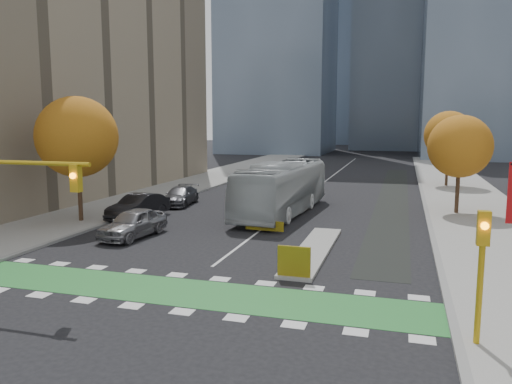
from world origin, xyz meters
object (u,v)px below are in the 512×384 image
Objects in this scene: tree_east_far at (449,135)px; parked_car_a at (133,223)px; parked_car_c at (180,196)px; parked_car_b at (138,207)px; tree_east_near at (460,146)px; bus at (283,188)px; traffic_signal_east at (482,258)px; hazard_board at (294,261)px; tree_west at (77,137)px.

tree_east_far is 34.78m from parked_car_a.
parked_car_c is at bearing -140.19° from tree_east_far.
tree_east_near is at bearing 27.84° from parked_car_b.
bus is 2.78× the size of parked_car_a.
tree_east_near reaches higher than parked_car_a.
parked_car_b is at bearing 122.29° from parked_car_a.
tree_east_far is at bearing 55.38° from parked_car_b.
tree_east_far reaches higher than traffic_signal_east.
tree_west is at bearing 154.01° from hazard_board.
tree_east_near is 0.52× the size of bus.
traffic_signal_east is at bearing -35.92° from hazard_board.
tree_east_far is (24.50, 26.00, -0.38)m from tree_west.
parked_car_b reaches higher than hazard_board.
tree_west is 1.69× the size of parked_car_a.
bus is at bearing -123.22° from tree_east_far.
hazard_board is at bearing -19.77° from parked_car_a.
tree_west reaches higher than parked_car_a.
parked_car_a is at bearing -145.34° from tree_east_near.
tree_west is 25.90m from traffic_signal_east.
tree_east_far is 1.58× the size of parked_car_a.
tree_west is 1.65× the size of parked_car_c.
parked_car_c is at bearing 68.60° from tree_west.
traffic_signal_east is 0.82× the size of parked_car_c.
bus is 10.19m from parked_car_b.
hazard_board is 0.34× the size of traffic_signal_east.
traffic_signal_east is at bearing -24.02° from parked_car_a.
tree_east_near is 22.76m from parked_car_b.
bus is at bearing 29.91° from tree_west.
tree_east_far is 23.08m from bus.
tree_east_far reaches higher than parked_car_a.
hazard_board is 15.27m from bus.
tree_west is 14.33m from bus.
parked_car_b is at bearing 142.96° from traffic_signal_east.
traffic_signal_east is 0.30× the size of bus.
parked_car_c is at bearing 107.22° from parked_car_a.
tree_west is 1.60× the size of parked_car_b.
tree_west is 7.81m from parked_car_a.
tree_west is at bearing -146.22° from bus.
tree_east_far is (8.50, 33.80, 4.44)m from hazard_board.
tree_east_far is 38.64m from traffic_signal_east.
parked_car_a is at bearing -123.42° from tree_east_far.
hazard_board reaches higher than parked_car_c.
parked_car_a is at bearing 154.51° from hazard_board.
tree_east_near is 1.42× the size of parked_car_c.
bus is (-12.51, -19.10, -3.36)m from tree_east_far.
hazard_board is at bearing -114.20° from tree_east_near.
traffic_signal_east reaches higher than hazard_board.
parked_car_b is (-21.00, -7.79, -4.02)m from tree_east_near.
tree_east_near is 1.38× the size of parked_car_b.
bus is (-12.01, -3.10, -2.99)m from tree_east_near.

